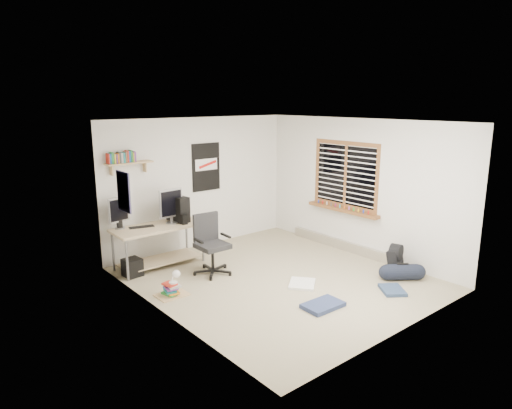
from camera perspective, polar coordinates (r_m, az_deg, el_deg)
floor at (r=7.47m, az=2.70°, el=-9.25°), size 4.00×4.50×0.01m
ceiling at (r=6.92m, az=2.92°, el=10.36°), size 4.00×4.50×0.01m
back_wall at (r=8.85m, az=-7.10°, el=2.67°), size 4.00×0.01×2.50m
left_wall at (r=5.96m, az=-11.59°, el=-2.56°), size 0.01×4.50×2.50m
right_wall at (r=8.55m, az=12.78°, el=2.08°), size 0.01×4.50×2.50m
desk at (r=8.06m, az=-12.00°, el=-5.04°), size 1.57×0.74×0.71m
monitor_left at (r=7.90m, az=-16.73°, el=-1.56°), size 0.38×0.17×0.41m
monitor_right at (r=8.01m, az=-10.56°, el=-0.73°), size 0.45×0.14×0.49m
pc_tower at (r=8.15m, az=-9.73°, el=-0.57°), size 0.25×0.46×0.46m
keyboard at (r=7.95m, az=-14.11°, el=-2.77°), size 0.44×0.25×0.02m
speaker_left at (r=7.94m, az=-16.68°, el=-2.41°), size 0.09×0.09×0.16m
speaker_right at (r=7.96m, az=-8.96°, el=-1.88°), size 0.11×0.11×0.19m
office_chair at (r=7.53m, az=-5.47°, el=-5.09°), size 0.70×0.70×1.00m
wall_shelf at (r=7.99m, az=-15.57°, el=5.03°), size 0.80×0.22×0.24m
poster_back_wall at (r=8.86m, az=-6.25°, el=4.68°), size 0.62×0.03×0.92m
poster_left_wall at (r=6.97m, az=-16.22°, el=1.55°), size 0.02×0.42×0.60m
window at (r=8.65m, az=11.06°, el=3.64°), size 0.10×1.50×1.26m
baseboard_heater at (r=8.97m, az=10.70°, el=-4.95°), size 0.08×2.50×0.18m
backpack at (r=7.99m, az=17.02°, el=-6.76°), size 0.33×0.29×0.38m
duffel_bag at (r=7.72m, az=17.80°, el=-7.98°), size 0.36×0.36×0.51m
tshirt at (r=7.24m, az=5.79°, el=-9.83°), size 0.59×0.58×0.04m
jeans_a at (r=6.56m, az=8.36°, el=-12.35°), size 0.58×0.38×0.06m
jeans_b at (r=7.27m, az=16.68°, el=-10.21°), size 0.50×0.53×0.05m
book_stack at (r=6.92m, az=-10.52°, el=-9.95°), size 0.49×0.45×0.27m
desk_lamp at (r=6.82m, az=-10.36°, el=-8.19°), size 0.20×0.25×0.21m
subwoofer at (r=7.78m, az=-15.20°, el=-7.63°), size 0.29×0.29×0.30m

